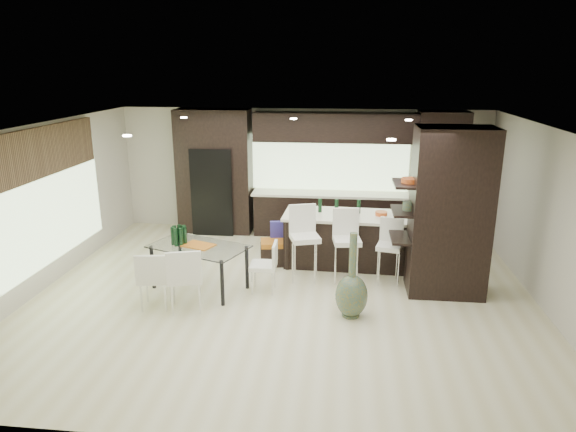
# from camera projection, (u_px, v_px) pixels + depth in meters

# --- Properties ---
(ground) EXTENTS (8.00, 8.00, 0.00)m
(ground) POSITION_uv_depth(u_px,v_px,m) (284.00, 294.00, 8.39)
(ground) COLOR beige
(ground) RESTS_ON ground
(back_wall) EXTENTS (8.00, 0.02, 2.70)m
(back_wall) POSITION_uv_depth(u_px,v_px,m) (302.00, 171.00, 11.34)
(back_wall) COLOR beige
(back_wall) RESTS_ON ground
(left_wall) EXTENTS (0.02, 7.00, 2.70)m
(left_wall) POSITION_uv_depth(u_px,v_px,m) (42.00, 207.00, 8.43)
(left_wall) COLOR beige
(left_wall) RESTS_ON ground
(right_wall) EXTENTS (0.02, 7.00, 2.70)m
(right_wall) POSITION_uv_depth(u_px,v_px,m) (552.00, 223.00, 7.58)
(right_wall) COLOR beige
(right_wall) RESTS_ON ground
(ceiling) EXTENTS (8.00, 7.00, 0.02)m
(ceiling) POSITION_uv_depth(u_px,v_px,m) (284.00, 127.00, 7.62)
(ceiling) COLOR white
(ceiling) RESTS_ON ground
(window_left) EXTENTS (0.04, 3.20, 1.90)m
(window_left) POSITION_uv_depth(u_px,v_px,m) (51.00, 204.00, 8.62)
(window_left) COLOR #B2D199
(window_left) RESTS_ON left_wall
(window_back) EXTENTS (3.40, 0.04, 1.20)m
(window_back) POSITION_uv_depth(u_px,v_px,m) (330.00, 162.00, 11.18)
(window_back) COLOR #B2D199
(window_back) RESTS_ON back_wall
(stone_accent) EXTENTS (0.08, 3.00, 0.80)m
(stone_accent) POSITION_uv_depth(u_px,v_px,m) (46.00, 151.00, 8.36)
(stone_accent) COLOR brown
(stone_accent) RESTS_ON left_wall
(ceiling_spots) EXTENTS (4.00, 3.00, 0.02)m
(ceiling_spots) POSITION_uv_depth(u_px,v_px,m) (285.00, 127.00, 7.87)
(ceiling_spots) COLOR white
(ceiling_spots) RESTS_ON ceiling
(back_cabinetry) EXTENTS (6.80, 0.68, 2.70)m
(back_cabinetry) POSITION_uv_depth(u_px,v_px,m) (324.00, 174.00, 10.97)
(back_cabinetry) COLOR black
(back_cabinetry) RESTS_ON ground
(refrigerator) EXTENTS (0.90, 0.68, 1.90)m
(refrigerator) POSITION_uv_depth(u_px,v_px,m) (215.00, 190.00, 11.29)
(refrigerator) COLOR black
(refrigerator) RESTS_ON ground
(partition_column) EXTENTS (1.20, 0.80, 2.70)m
(partition_column) POSITION_uv_depth(u_px,v_px,m) (450.00, 213.00, 8.11)
(partition_column) COLOR black
(partition_column) RESTS_ON ground
(kitchen_island) EXTENTS (2.36, 1.09, 0.97)m
(kitchen_island) POSITION_uv_depth(u_px,v_px,m) (347.00, 239.00, 9.53)
(kitchen_island) COLOR black
(kitchen_island) RESTS_ON ground
(stool_left) EXTENTS (0.58, 0.58, 1.05)m
(stool_left) POSITION_uv_depth(u_px,v_px,m) (305.00, 251.00, 8.80)
(stool_left) COLOR white
(stool_left) RESTS_ON ground
(stool_mid) EXTENTS (0.51, 0.51, 1.02)m
(stool_mid) POSITION_uv_depth(u_px,v_px,m) (346.00, 253.00, 8.73)
(stool_mid) COLOR white
(stool_mid) RESTS_ON ground
(stool_right) EXTENTS (0.48, 0.48, 0.90)m
(stool_right) POSITION_uv_depth(u_px,v_px,m) (389.00, 258.00, 8.70)
(stool_right) COLOR white
(stool_right) RESTS_ON ground
(bench) EXTENTS (1.23, 0.66, 0.45)m
(bench) POSITION_uv_depth(u_px,v_px,m) (292.00, 252.00, 9.63)
(bench) COLOR black
(bench) RESTS_ON ground
(floor_vase) EXTENTS (0.57, 0.57, 1.30)m
(floor_vase) POSITION_uv_depth(u_px,v_px,m) (352.00, 275.00, 7.46)
(floor_vase) COLOR #4A593F
(floor_vase) RESTS_ON ground
(dining_table) EXTENTS (1.77, 1.38, 0.75)m
(dining_table) POSITION_uv_depth(u_px,v_px,m) (200.00, 267.00, 8.50)
(dining_table) COLOR white
(dining_table) RESTS_ON ground
(chair_near) EXTENTS (0.62, 0.62, 0.94)m
(chair_near) POSITION_uv_depth(u_px,v_px,m) (185.00, 281.00, 7.73)
(chair_near) COLOR white
(chair_near) RESTS_ON ground
(chair_far) EXTENTS (0.52, 0.52, 0.85)m
(chair_far) POSITION_uv_depth(u_px,v_px,m) (155.00, 281.00, 7.82)
(chair_far) COLOR white
(chair_far) RESTS_ON ground
(chair_end) EXTENTS (0.43, 0.43, 0.78)m
(chair_end) POSITION_uv_depth(u_px,v_px,m) (263.00, 269.00, 8.38)
(chair_end) COLOR white
(chair_end) RESTS_ON ground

